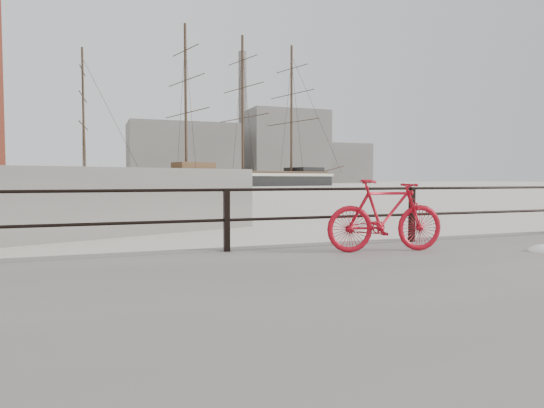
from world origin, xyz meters
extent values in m
plane|color=white|center=(0.00, 0.00, 0.00)|extent=(400.00, 400.00, 0.00)
imported|color=#AD0B1A|center=(-1.15, -1.03, 0.92)|extent=(1.92, 0.61, 1.15)
cube|color=gray|center=(20.00, 140.00, 9.00)|extent=(32.00, 18.00, 18.00)
cube|color=gray|center=(55.00, 145.00, 12.00)|extent=(26.00, 20.00, 24.00)
cube|color=gray|center=(78.00, 150.00, 7.00)|extent=(20.00, 16.00, 14.00)
cylinder|color=gray|center=(42.00, 150.00, 22.00)|extent=(2.80, 2.80, 44.00)
camera|label=1|loc=(-5.47, -7.57, 1.51)|focal=32.00mm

